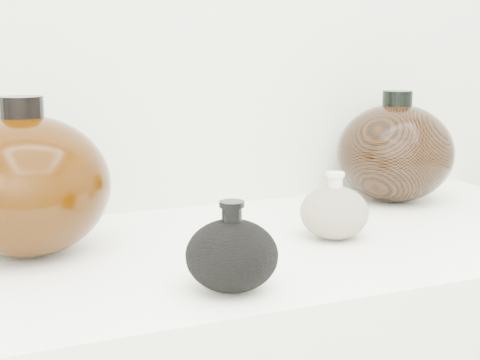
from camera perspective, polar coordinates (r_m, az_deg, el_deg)
name	(u,v)px	position (r m, az deg, el deg)	size (l,w,h in m)	color
black_gourd_vase	(232,255)	(0.78, -0.70, -6.38)	(0.14, 0.14, 0.11)	black
cream_gourd_vase	(334,212)	(1.00, 8.05, -2.71)	(0.13, 0.13, 0.10)	beige
left_round_pot	(26,185)	(0.95, -17.77, -0.42)	(0.26, 0.26, 0.22)	black
right_round_pot	(395,152)	(1.26, 13.09, 2.32)	(0.25, 0.25, 0.20)	black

